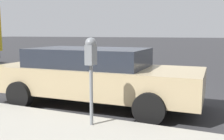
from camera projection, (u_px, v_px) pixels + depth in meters
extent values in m
plane|color=#2B2B2D|center=(113.00, 96.00, 7.37)|extent=(220.00, 220.00, 0.00)
cylinder|color=gray|center=(91.00, 95.00, 4.58)|extent=(0.06, 0.06, 1.07)
cube|color=gray|center=(91.00, 55.00, 4.48)|extent=(0.20, 0.14, 0.34)
sphere|color=gray|center=(91.00, 43.00, 4.46)|extent=(0.19, 0.19, 0.19)
cube|color=gold|center=(94.00, 57.00, 4.59)|extent=(0.01, 0.11, 0.12)
cube|color=black|center=(94.00, 50.00, 4.57)|extent=(0.01, 0.10, 0.08)
cube|color=tan|center=(96.00, 79.00, 6.36)|extent=(2.01, 5.04, 0.63)
cube|color=#232833|center=(89.00, 57.00, 6.36)|extent=(1.71, 2.84, 0.44)
cylinder|color=black|center=(166.00, 90.00, 6.69)|extent=(0.24, 0.65, 0.64)
cylinder|color=black|center=(149.00, 109.00, 4.99)|extent=(0.24, 0.65, 0.64)
cylinder|color=black|center=(63.00, 81.00, 7.82)|extent=(0.24, 0.65, 0.64)
cylinder|color=black|center=(20.00, 95.00, 6.12)|extent=(0.24, 0.65, 0.64)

